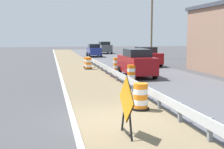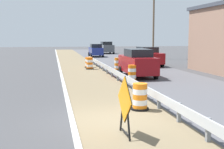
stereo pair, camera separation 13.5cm
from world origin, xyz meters
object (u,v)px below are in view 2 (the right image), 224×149
Objects in this scene: car_trailing_near_lane at (107,48)px; utility_pole_mid at (154,25)px; traffic_barrel_nearest at (140,98)px; traffic_barrel_mid at (117,65)px; car_mid_far_lane at (148,56)px; traffic_barrel_far at (88,63)px; car_lead_far_lane at (96,50)px; traffic_barrel_close at (132,74)px; car_lead_near_lane at (137,63)px; warning_sign_diamond at (125,103)px; traffic_barrel_farther at (90,64)px.

utility_pole_mid is (3.91, -13.86, 3.48)m from car_trailing_near_lane.
traffic_barrel_mid reaches higher than traffic_barrel_nearest.
utility_pole_mid is (3.72, 9.09, 3.56)m from car_mid_far_lane.
traffic_barrel_far is 15.79m from car_lead_far_lane.
traffic_barrel_mid reaches higher than traffic_barrel_far.
car_lead_near_lane reaches higher than traffic_barrel_close.
car_lead_near_lane is 31.03m from car_trailing_near_lane.
car_lead_far_lane is at bearing 79.19° from traffic_barrel_far.
traffic_barrel_close is at bearing -108.82° from warning_sign_diamond.
car_trailing_near_lane is (7.34, 43.85, 0.03)m from warning_sign_diamond.
traffic_barrel_nearest is at bearing -102.70° from traffic_barrel_close.
traffic_barrel_nearest is 14.26m from traffic_barrel_mid.
traffic_barrel_far is 0.21× the size of car_mid_far_lane.
traffic_barrel_far is at bearing -135.84° from utility_pole_mid.
car_lead_near_lane is (4.14, 12.98, 0.02)m from warning_sign_diamond.
traffic_barrel_mid is at bearing -104.15° from warning_sign_diamond.
traffic_barrel_nearest is 0.99× the size of traffic_barrel_close.
car_lead_near_lane is at bearing -63.31° from traffic_barrel_farther.
car_mid_far_lane is at bearing -112.39° from warning_sign_diamond.
car_trailing_near_lane is 0.49× the size of utility_pole_mid.
warning_sign_diamond reaches higher than traffic_barrel_close.
traffic_barrel_farther is at bearing 103.12° from traffic_barrel_close.
traffic_barrel_far is 0.94× the size of traffic_barrel_farther.
traffic_barrel_close is at bearing -9.06° from car_trailing_near_lane.
warning_sign_diamond is 11.15m from traffic_barrel_close.
traffic_barrel_close is (1.73, 7.67, 0.00)m from traffic_barrel_nearest.
car_lead_far_lane is (4.25, 35.82, -0.07)m from warning_sign_diamond.
utility_pole_mid is at bearing 58.94° from traffic_barrel_mid.
utility_pole_mid is (8.14, 19.29, 4.04)m from traffic_barrel_close.
car_lead_near_lane is 1.17× the size of car_lead_far_lane.
car_lead_near_lane reaches higher than car_mid_far_lane.
traffic_barrel_nearest is 32.92m from car_lead_far_lane.
car_trailing_near_lane is at bearing 75.59° from traffic_barrel_far.
traffic_barrel_close is at bearing 177.51° from car_lead_far_lane.
warning_sign_diamond is at bearing 173.34° from car_lead_far_lane.
car_trailing_near_lane is at bearing 82.74° from traffic_barrel_close.
warning_sign_diamond is 3.37m from traffic_barrel_nearest.
car_lead_far_lane is (2.96, 15.50, 0.50)m from traffic_barrel_far.
car_lead_near_lane is (0.64, -4.15, 0.53)m from traffic_barrel_mid.
traffic_barrel_farther is (-1.88, 8.07, -0.01)m from traffic_barrel_close.
traffic_barrel_nearest is 17.29m from traffic_barrel_far.
traffic_barrel_nearest is 28.99m from utility_pole_mid.
traffic_barrel_nearest is at bearing -89.68° from traffic_barrel_far.
traffic_barrel_far is at bearing 169.29° from car_lead_far_lane.
car_lead_far_lane is at bearing 79.97° from traffic_barrel_farther.
traffic_barrel_far is (-2.21, 3.19, -0.05)m from traffic_barrel_mid.
traffic_barrel_far is at bearing -96.22° from warning_sign_diamond.
car_lead_far_lane is at bearing -1.00° from car_lead_near_lane.
warning_sign_diamond is at bearing -93.76° from traffic_barrel_farther.
traffic_barrel_mid is 0.26× the size of car_trailing_near_lane.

